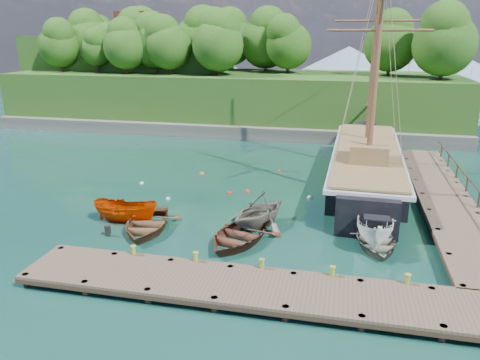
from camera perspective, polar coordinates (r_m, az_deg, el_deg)
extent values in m
plane|color=#103424|center=(25.76, 0.28, -6.20)|extent=(160.00, 160.00, 0.00)
cube|color=brown|center=(19.47, 1.93, -12.77)|extent=(20.00, 3.20, 0.12)
cube|color=#2E2118|center=(19.56, 1.93, -13.18)|extent=(20.00, 3.20, 0.20)
cylinder|color=#2E2118|center=(22.40, -24.52, -11.62)|extent=(0.28, 0.28, 1.10)
cylinder|color=#2E2118|center=(24.24, -20.87, -8.90)|extent=(0.28, 0.28, 1.10)
cube|color=brown|center=(32.24, 23.57, -1.74)|extent=(3.20, 24.00, 0.12)
cube|color=#2E2118|center=(32.29, 23.53, -2.01)|extent=(3.20, 24.00, 0.20)
cylinder|color=#2E2118|center=(21.65, 25.34, -12.78)|extent=(0.28, 0.28, 1.10)
cylinder|color=#2E2118|center=(43.29, 19.17, 2.73)|extent=(0.28, 0.28, 1.10)
cylinder|color=#2E2118|center=(43.68, 22.55, 2.48)|extent=(0.28, 0.28, 1.10)
cylinder|color=olive|center=(22.61, -12.72, -10.22)|extent=(0.26, 0.26, 0.45)
cylinder|color=olive|center=(21.59, -5.36, -11.25)|extent=(0.26, 0.26, 0.45)
cylinder|color=olive|center=(20.94, 2.66, -12.16)|extent=(0.26, 0.26, 0.45)
cylinder|color=olive|center=(20.71, 11.07, -12.86)|extent=(0.26, 0.26, 0.45)
cylinder|color=olive|center=(20.91, 19.52, -13.29)|extent=(0.26, 0.26, 0.45)
imported|color=brown|center=(26.36, -11.32, -5.99)|extent=(4.10, 5.23, 0.99)
imported|color=#6A6459|center=(26.37, 2.32, -5.64)|extent=(5.08, 5.30, 2.16)
imported|color=#562D1F|center=(24.46, -0.19, -7.55)|extent=(4.65, 5.63, 1.01)
imported|color=slate|center=(24.93, 16.11, -7.79)|extent=(3.43, 4.43, 0.85)
imported|color=#BD3500|center=(27.67, -13.65, -5.00)|extent=(3.92, 1.54, 1.50)
imported|color=white|center=(25.60, 16.04, -7.09)|extent=(2.13, 5.08, 1.93)
cube|color=black|center=(34.85, 15.05, 0.83)|extent=(5.04, 14.55, 3.00)
cube|color=black|center=(43.85, 15.01, 4.19)|extent=(2.69, 4.60, 2.70)
cube|color=black|center=(27.03, 15.12, -4.03)|extent=(3.37, 3.79, 2.85)
cube|color=silver|center=(34.48, 15.25, 3.16)|extent=(5.21, 19.09, 0.25)
cube|color=brown|center=(34.42, 15.28, 3.57)|extent=(4.77, 18.66, 0.12)
cube|color=brown|center=(31.27, 15.41, 3.32)|extent=(2.42, 3.06, 1.20)
cylinder|color=brown|center=(46.79, 15.28, 8.63)|extent=(0.41, 6.90, 1.69)
cylinder|color=brown|center=(37.21, 16.25, 16.91)|extent=(0.36, 0.36, 15.94)
cylinder|color=brown|center=(29.79, 16.49, 15.68)|extent=(0.36, 0.36, 14.66)
cylinder|color=#8C7A59|center=(43.26, 16.09, 17.31)|extent=(0.32, 11.02, 9.26)
sphere|color=silver|center=(30.84, -8.77, -2.34)|extent=(0.29, 0.29, 0.29)
sphere|color=red|center=(31.55, -1.31, -1.67)|extent=(0.30, 0.30, 0.30)
sphere|color=red|center=(31.87, 0.92, -1.47)|extent=(0.36, 0.36, 0.36)
sphere|color=silver|center=(31.01, 8.46, -2.22)|extent=(0.35, 0.35, 0.35)
sphere|color=orange|center=(36.01, -4.67, 0.72)|extent=(0.36, 0.36, 0.36)
sphere|color=red|center=(36.67, 4.76, 1.02)|extent=(0.29, 0.29, 0.29)
sphere|color=white|center=(34.32, -11.89, -0.46)|extent=(0.30, 0.30, 0.30)
cube|color=#474744|center=(49.79, -2.76, 6.17)|extent=(50.00, 4.00, 1.40)
cube|color=#295018|center=(55.12, -1.11, 9.81)|extent=(50.00, 14.00, 6.00)
cube|color=#295018|center=(63.37, -12.90, 12.21)|extent=(24.00, 12.00, 10.00)
cylinder|color=#382616|center=(55.49, -10.01, 13.45)|extent=(0.36, 0.36, 1.40)
sphere|color=#204816|center=(55.38, -10.14, 15.93)|extent=(5.42, 5.42, 5.42)
cylinder|color=#382616|center=(53.57, -8.59, 13.39)|extent=(0.36, 0.36, 1.40)
sphere|color=#204816|center=(53.46, -8.71, 15.80)|extent=(5.02, 5.02, 5.02)
cylinder|color=#382616|center=(60.21, -20.92, 12.90)|extent=(0.36, 0.36, 1.40)
sphere|color=#204816|center=(60.11, -21.15, 14.95)|extent=(4.79, 4.79, 4.79)
cylinder|color=#382616|center=(63.43, -11.63, 13.84)|extent=(0.36, 0.36, 1.40)
sphere|color=#204816|center=(63.33, -11.79, 16.26)|extent=(6.25, 6.25, 6.25)
cylinder|color=#382616|center=(50.60, 23.29, 11.97)|extent=(0.36, 0.36, 1.40)
sphere|color=#204816|center=(50.48, 23.65, 14.89)|extent=(6.00, 6.00, 6.00)
cylinder|color=#382616|center=(61.65, -17.59, 13.30)|extent=(0.36, 0.36, 1.40)
sphere|color=#204816|center=(61.55, -17.82, 15.67)|extent=(5.89, 5.89, 5.89)
cylinder|color=#382616|center=(54.79, 5.87, 13.57)|extent=(0.36, 0.36, 1.40)
sphere|color=#204816|center=(54.68, 5.94, 15.97)|extent=(5.13, 5.13, 5.13)
cylinder|color=#382616|center=(64.43, -12.02, 13.87)|extent=(0.36, 0.36, 1.40)
sphere|color=#204816|center=(64.34, -12.15, 15.80)|extent=(4.80, 4.80, 4.80)
cylinder|color=#382616|center=(55.49, -3.31, 13.68)|extent=(0.36, 0.36, 1.40)
sphere|color=#204816|center=(55.39, -3.36, 16.30)|extent=(5.82, 5.82, 5.82)
cylinder|color=#382616|center=(57.33, 3.11, 13.81)|extent=(0.36, 0.36, 1.40)
sphere|color=#204816|center=(57.22, 3.16, 16.42)|extent=(6.05, 6.05, 6.05)
cylinder|color=#382616|center=(51.61, 23.30, 12.05)|extent=(0.36, 0.36, 1.40)
sphere|color=#204816|center=(51.51, 23.60, 14.44)|extent=(4.77, 4.77, 4.77)
cylinder|color=#382616|center=(51.55, -2.64, 13.40)|extent=(0.36, 0.36, 1.40)
sphere|color=#204816|center=(51.43, -2.68, 16.09)|extent=(5.47, 5.47, 5.47)
cylinder|color=#382616|center=(53.72, 17.64, 12.79)|extent=(0.36, 0.36, 1.40)
sphere|color=#204816|center=(53.61, 17.89, 15.39)|extent=(5.55, 5.55, 5.55)
cylinder|color=#382616|center=(62.75, -1.23, 14.14)|extent=(0.36, 0.36, 1.40)
sphere|color=#204816|center=(62.65, -1.25, 16.59)|extent=(6.25, 6.25, 6.25)
cylinder|color=#382616|center=(67.72, -17.22, 13.64)|extent=(0.36, 0.36, 1.40)
sphere|color=#204816|center=(67.64, -17.41, 15.66)|extent=(5.41, 5.41, 5.41)
cylinder|color=#382616|center=(59.21, -10.43, 13.67)|extent=(0.36, 0.36, 1.40)
sphere|color=#204816|center=(59.11, -10.56, 16.00)|extent=(5.47, 5.47, 5.47)
cylinder|color=#382616|center=(58.19, -16.90, 13.16)|extent=(0.36, 0.36, 1.40)
sphere|color=#204816|center=(58.10, -17.06, 14.94)|extent=(3.77, 3.77, 3.77)
cylinder|color=#382616|center=(59.96, -11.94, 13.63)|extent=(0.36, 0.36, 1.40)
sphere|color=#204816|center=(59.85, -12.10, 16.12)|extent=(6.04, 6.04, 6.04)
cylinder|color=#382616|center=(62.46, 2.85, 14.11)|extent=(0.36, 0.36, 1.40)
sphere|color=#204816|center=(62.36, 2.88, 16.46)|extent=(5.89, 5.89, 5.89)
cylinder|color=#382616|center=(56.78, -4.82, 13.74)|extent=(0.36, 0.36, 1.40)
sphere|color=#204816|center=(56.68, -4.89, 16.39)|extent=(6.08, 6.08, 6.08)
cylinder|color=#382616|center=(59.41, -15.81, 13.32)|extent=(0.36, 0.36, 1.40)
sphere|color=#204816|center=(59.33, -15.97, 15.23)|extent=(4.25, 4.25, 4.25)
cylinder|color=#382616|center=(54.77, -13.64, 13.19)|extent=(0.36, 0.36, 1.40)
sphere|color=#204816|center=(54.67, -13.80, 15.45)|extent=(4.77, 4.77, 4.77)
cube|color=silver|center=(61.40, -11.91, 17.27)|extent=(4.00, 5.00, 3.00)
cube|color=#591E19|center=(61.43, -12.03, 19.04)|extent=(4.40, 5.40, 0.80)
cone|color=#728CA5|center=(94.41, 22.39, 12.66)|extent=(36.00, 36.00, 9.00)
cone|color=#728CA5|center=(93.26, 13.01, 13.14)|extent=(32.00, 32.00, 8.00)
cone|color=#728CA5|center=(99.58, -8.15, 14.23)|extent=(40.00, 40.00, 10.00)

